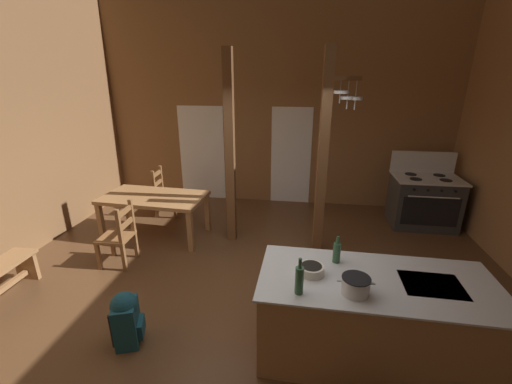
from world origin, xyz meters
name	(u,v)px	position (x,y,z in m)	size (l,w,h in m)	color
ground_plane	(247,304)	(0.00, 0.00, -0.05)	(7.91, 7.80, 0.10)	brown
wall_back	(276,91)	(0.00, 3.57, 2.34)	(7.91, 0.14, 4.69)	brown
glazed_door_back_left	(202,153)	(-1.60, 3.49, 1.02)	(1.00, 0.01, 2.05)	white
glazed_panel_back_right	(291,156)	(0.36, 3.49, 1.02)	(0.84, 0.01, 2.05)	white
kitchen_island	(371,318)	(1.33, -0.63, 0.44)	(2.18, 1.00, 0.88)	#9E7044
stove_range	(423,201)	(2.83, 2.65, 0.48)	(1.14, 0.82, 1.32)	#2F2F2F
support_post_with_pot_rack	(325,150)	(0.92, 1.42, 1.63)	(0.57, 0.26, 3.04)	brown
support_post_center	(230,152)	(-0.54, 1.61, 1.52)	(0.14, 0.14, 3.04)	brown
dining_table	(154,201)	(-1.85, 1.52, 0.65)	(1.75, 1.00, 0.74)	#9E7044
ladderback_chair_near_window	(119,236)	(-1.99, 0.60, 0.45)	(0.46, 0.46, 0.95)	brown
ladderback_chair_by_post	(165,193)	(-2.07, 2.45, 0.45)	(0.46, 0.46, 0.95)	brown
backpack	(126,317)	(-1.12, -0.82, 0.31)	(0.36, 0.37, 0.60)	#194756
stockpot_on_counter	(356,285)	(1.09, -0.86, 0.96)	(0.32, 0.24, 0.15)	silver
mixing_bowl_on_counter	(311,270)	(0.73, -0.62, 0.92)	(0.24, 0.24, 0.09)	silver
bottle_tall_on_counter	(299,280)	(0.61, -0.93, 1.02)	(0.07, 0.07, 0.34)	#2D5638
bottle_short_on_counter	(337,252)	(0.97, -0.38, 0.99)	(0.07, 0.07, 0.28)	#2D5638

